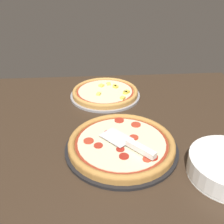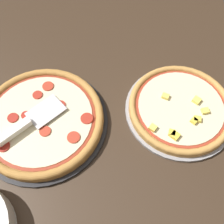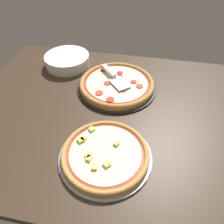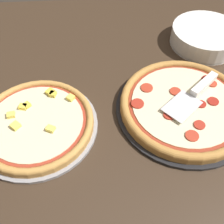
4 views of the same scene
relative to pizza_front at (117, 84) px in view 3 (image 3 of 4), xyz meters
The scene contains 7 objects.
ground_plane 17.86cm from the pizza_front, 83.73° to the left, with size 129.25×100.97×3.60cm, color #38281C.
pizza_pan_front 1.97cm from the pizza_front, 117.98° to the right, with size 39.11×39.11×1.00cm, color black.
pizza_front is the anchor object (origin of this frame).
pizza_pan_back 41.87cm from the pizza_front, 94.81° to the left, with size 33.45×33.45×1.00cm, color #939399.
pizza_back 41.81cm from the pizza_front, 94.77° to the left, with size 31.45×31.45×3.05cm.
serving_spatula 6.15cm from the pizza_front, 52.14° to the right, with size 17.68×19.20×2.00cm.
plate_stack 34.47cm from the pizza_front, 26.04° to the right, with size 24.57×24.57×6.30cm.
Camera 3 is at (-16.74, 68.88, 66.42)cm, focal length 35.00 mm.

